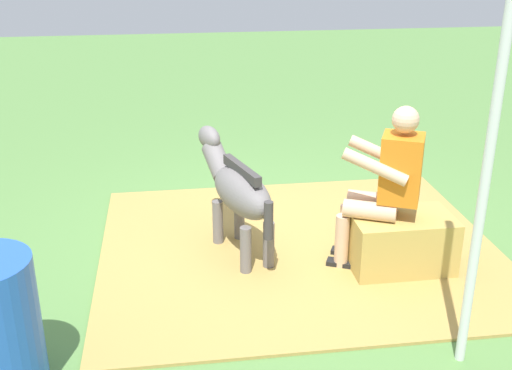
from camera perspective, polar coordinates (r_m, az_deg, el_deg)
The scene contains 7 objects.
ground_plane at distance 5.55m, azimuth 1.60°, elevation -5.09°, with size 24.00×24.00×0.00m, color #568442.
hay_patch at distance 5.43m, azimuth 3.87°, elevation -5.66°, with size 3.31×2.84×0.02m, color #AD8C47.
hay_bale at distance 5.15m, azimuth 12.83°, elevation -5.08°, with size 0.79×0.49×0.46m, color tan.
person_seated at distance 4.94m, azimuth 11.47°, elevation 0.27°, with size 0.72×0.58×1.34m.
pony_standing at distance 5.14m, azimuth -1.68°, elevation -0.36°, with size 0.61×1.31×0.94m.
soda_bottle at distance 5.69m, azimuth 17.13°, elevation -4.13°, with size 0.07×0.07×0.24m.
tent_pole_left at distance 3.77m, azimuth 20.02°, elevation 1.42°, with size 0.06×0.06×2.58m, color silver.
Camera 1 is at (0.85, 4.86, 2.53)m, focal length 44.58 mm.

